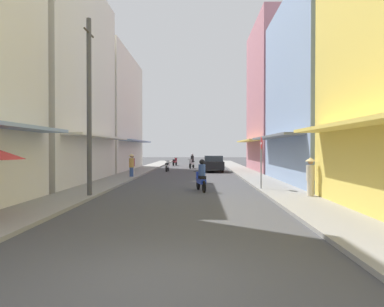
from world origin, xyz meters
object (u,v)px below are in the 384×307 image
object	(u,v)px
pedestrian_foreground	(131,164)
utility_pole	(89,107)
parked_car	(213,163)
pedestrian_far	(310,176)
street_sign_no_entry	(261,156)
motorbike_blue	(201,177)
motorbike_white	(167,166)
pedestrian_midway	(133,165)
motorbike_silver	(192,162)
motorbike_maroon	(175,162)

from	to	relation	value
pedestrian_foreground	utility_pole	world-z (taller)	utility_pole
parked_car	pedestrian_far	bearing A→B (deg)	-79.03
pedestrian_far	pedestrian_foreground	xyz separation A→B (m)	(-9.42, 10.16, 0.01)
pedestrian_far	street_sign_no_entry	xyz separation A→B (m)	(-1.59, 2.71, 0.75)
motorbike_blue	parked_car	xyz separation A→B (m)	(1.16, 14.89, 0.04)
motorbike_white	parked_car	xyz separation A→B (m)	(4.20, -0.37, 0.24)
pedestrian_midway	parked_car	bearing A→B (deg)	38.42
motorbike_silver	pedestrian_far	size ratio (longest dim) A/B	1.03
motorbike_blue	pedestrian_foreground	size ratio (longest dim) A/B	1.03
parked_car	pedestrian_far	distance (m)	17.78
motorbike_white	pedestrian_foreground	bearing A→B (deg)	-103.46
motorbike_maroon	street_sign_no_entry	distance (m)	26.71
street_sign_no_entry	utility_pole	bearing A→B (deg)	-160.68
pedestrian_foreground	pedestrian_midway	world-z (taller)	pedestrian_foreground
pedestrian_far	motorbike_white	bearing A→B (deg)	113.05
motorbike_white	pedestrian_far	bearing A→B (deg)	-66.95
parked_car	street_sign_no_entry	bearing A→B (deg)	-83.05
motorbike_maroon	pedestrian_foreground	bearing A→B (deg)	-95.45
motorbike_silver	pedestrian_far	xyz separation A→B (m)	(5.47, -22.97, 0.27)
motorbike_maroon	motorbike_white	bearing A→B (deg)	-89.64
utility_pole	street_sign_no_entry	size ratio (longest dim) A/B	2.85
motorbike_blue	pedestrian_far	distance (m)	5.23
utility_pole	pedestrian_midway	bearing A→B (deg)	92.32
motorbike_silver	street_sign_no_entry	size ratio (longest dim) A/B	0.67
pedestrian_midway	utility_pole	bearing A→B (deg)	-87.68
motorbike_silver	parked_car	bearing A→B (deg)	-69.33
motorbike_maroon	street_sign_no_entry	world-z (taller)	street_sign_no_entry
motorbike_white	motorbike_silver	bearing A→B (deg)	67.60
motorbike_white	motorbike_maroon	distance (m)	10.87
pedestrian_far	street_sign_no_entry	world-z (taller)	street_sign_no_entry
motorbike_silver	pedestrian_foreground	xyz separation A→B (m)	(-3.96, -12.81, 0.27)
motorbike_white	pedestrian_midway	xyz separation A→B (m)	(-2.18, -5.43, 0.29)
pedestrian_far	pedestrian_midway	xyz separation A→B (m)	(-9.77, 12.40, -0.18)
parked_car	pedestrian_midway	xyz separation A→B (m)	(-6.38, -5.06, 0.05)
motorbike_white	pedestrian_far	xyz separation A→B (m)	(7.59, -17.83, 0.47)
motorbike_blue	utility_pole	world-z (taller)	utility_pole
parked_car	street_sign_no_entry	world-z (taller)	street_sign_no_entry
motorbike_silver	utility_pole	size ratio (longest dim) A/B	0.23
street_sign_no_entry	parked_car	bearing A→B (deg)	96.95
street_sign_no_entry	pedestrian_foreground	bearing A→B (deg)	136.42
motorbike_blue	motorbike_silver	world-z (taller)	same
street_sign_no_entry	motorbike_blue	bearing A→B (deg)	-177.38
motorbike_silver	pedestrian_foreground	size ratio (longest dim) A/B	1.02
pedestrian_midway	pedestrian_foreground	bearing A→B (deg)	-81.18
motorbike_blue	parked_car	world-z (taller)	motorbike_blue
motorbike_silver	pedestrian_foreground	world-z (taller)	pedestrian_foreground
pedestrian_midway	street_sign_no_entry	distance (m)	12.71
motorbike_blue	parked_car	bearing A→B (deg)	85.56
motorbike_maroon	parked_car	xyz separation A→B (m)	(4.27, -11.24, 0.24)
motorbike_blue	pedestrian_far	bearing A→B (deg)	-29.51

